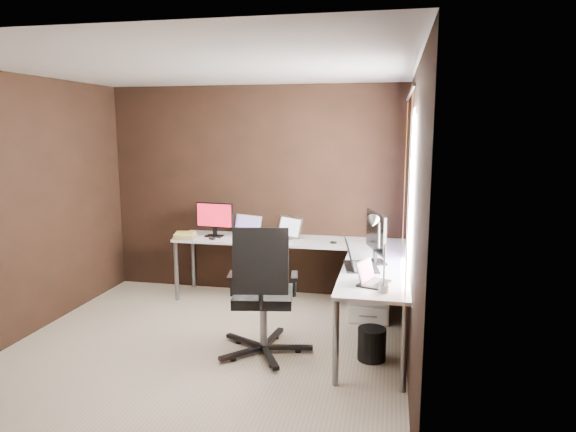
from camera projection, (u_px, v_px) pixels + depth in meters
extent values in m
cube|color=beige|center=(205.00, 350.00, 4.69)|extent=(3.60, 3.60, 0.00)
cube|color=white|center=(197.00, 67.00, 4.26)|extent=(3.60, 3.60, 0.00)
cube|color=black|center=(255.00, 191.00, 6.21)|extent=(3.60, 0.00, 2.50)
cube|color=black|center=(78.00, 270.00, 2.74)|extent=(3.60, 0.00, 2.50)
cube|color=black|center=(21.00, 208.00, 4.83)|extent=(0.00, 3.60, 2.50)
cube|color=black|center=(413.00, 222.00, 4.12)|extent=(0.00, 3.60, 2.50)
cube|color=white|center=(411.00, 192.00, 4.42)|extent=(0.00, 1.00, 1.30)
cube|color=orange|center=(407.00, 231.00, 3.77)|extent=(0.01, 0.35, 2.00)
cube|color=orange|center=(404.00, 203.00, 5.17)|extent=(0.01, 0.35, 2.00)
cylinder|color=slate|center=(410.00, 94.00, 4.29)|extent=(0.02, 1.90, 0.02)
cube|color=white|center=(289.00, 241.00, 5.92)|extent=(2.65, 0.60, 0.03)
cube|color=white|center=(375.00, 272.00, 4.63)|extent=(0.60, 1.65, 0.03)
cylinder|color=slate|center=(176.00, 271.00, 5.98)|extent=(0.05, 0.05, 0.70)
cylinder|color=slate|center=(193.00, 260.00, 6.49)|extent=(0.05, 0.05, 0.70)
cylinder|color=slate|center=(336.00, 343.00, 3.98)|extent=(0.05, 0.05, 0.70)
cylinder|color=slate|center=(404.00, 349.00, 3.88)|extent=(0.05, 0.05, 0.70)
cylinder|color=slate|center=(401.00, 271.00, 5.98)|extent=(0.05, 0.05, 0.70)
cube|color=white|center=(370.00, 290.00, 5.46)|extent=(0.42, 0.50, 0.60)
cube|color=black|center=(214.00, 236.00, 6.07)|extent=(0.21, 0.15, 0.01)
cube|color=black|center=(215.00, 231.00, 6.08)|extent=(0.05, 0.03, 0.09)
cube|color=black|center=(215.00, 215.00, 6.04)|extent=(0.46, 0.07, 0.30)
cube|color=red|center=(214.00, 215.00, 6.03)|extent=(0.43, 0.04, 0.27)
cube|color=black|center=(377.00, 262.00, 4.89)|extent=(0.20, 0.26, 0.01)
cube|color=black|center=(375.00, 256.00, 4.88)|extent=(0.04, 0.06, 0.10)
cube|color=black|center=(376.00, 232.00, 4.84)|extent=(0.20, 0.57, 0.37)
cube|color=#191BC1|center=(377.00, 232.00, 4.84)|extent=(0.18, 0.54, 0.34)
cube|color=white|center=(243.00, 236.00, 6.04)|extent=(0.43, 0.37, 0.02)
cube|color=white|center=(248.00, 225.00, 6.10)|extent=(0.37, 0.19, 0.23)
cube|color=#745B9F|center=(248.00, 225.00, 6.10)|extent=(0.32, 0.16, 0.20)
cube|color=silver|center=(283.00, 238.00, 5.94)|extent=(0.45, 0.43, 0.02)
cube|color=silver|center=(290.00, 227.00, 5.98)|extent=(0.34, 0.27, 0.23)
cube|color=silver|center=(289.00, 227.00, 5.98)|extent=(0.30, 0.24, 0.20)
cube|color=black|center=(361.00, 267.00, 4.72)|extent=(0.36, 0.46, 0.02)
cube|color=black|center=(349.00, 252.00, 4.70)|extent=(0.15, 0.43, 0.26)
cube|color=#1E283D|center=(350.00, 252.00, 4.70)|extent=(0.12, 0.37, 0.22)
cube|color=black|center=(374.00, 283.00, 4.21)|extent=(0.29, 0.34, 0.02)
cube|color=black|center=(366.00, 271.00, 4.24)|extent=(0.15, 0.29, 0.18)
cube|color=#CA6087|center=(366.00, 271.00, 4.23)|extent=(0.13, 0.25, 0.15)
cube|color=#988552|center=(185.00, 238.00, 5.96)|extent=(0.25, 0.21, 0.02)
cube|color=gold|center=(185.00, 236.00, 5.95)|extent=(0.24, 0.20, 0.02)
cube|color=beige|center=(185.00, 234.00, 5.95)|extent=(0.26, 0.23, 0.02)
cube|color=gold|center=(185.00, 233.00, 5.95)|extent=(0.25, 0.21, 0.01)
ellipsoid|color=black|center=(212.00, 238.00, 5.89)|extent=(0.10, 0.08, 0.03)
ellipsoid|color=black|center=(333.00, 242.00, 5.68)|extent=(0.08, 0.05, 0.03)
cylinder|color=slate|center=(383.00, 289.00, 4.00)|extent=(0.08, 0.08, 0.06)
cylinder|color=slate|center=(384.00, 265.00, 3.96)|extent=(0.02, 0.02, 0.33)
cylinder|color=slate|center=(379.00, 235.00, 3.96)|extent=(0.02, 0.18, 0.24)
cone|color=slate|center=(373.00, 223.00, 4.03)|extent=(0.10, 0.13, 0.13)
cylinder|color=slate|center=(263.00, 323.00, 4.59)|extent=(0.07, 0.07, 0.42)
cube|color=black|center=(263.00, 296.00, 4.55)|extent=(0.59, 0.59, 0.09)
cube|color=black|center=(261.00, 261.00, 4.25)|extent=(0.48, 0.21, 0.56)
cylinder|color=black|center=(372.00, 344.00, 4.47)|extent=(0.32, 0.32, 0.28)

